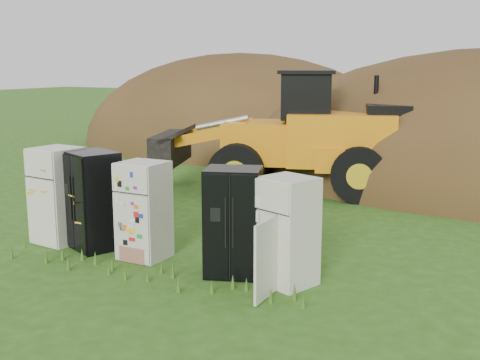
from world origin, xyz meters
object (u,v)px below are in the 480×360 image
at_px(fridge_leftmost, 58,195).
at_px(fridge_open_door, 288,231).
at_px(wheel_loader, 275,132).
at_px(fridge_sticker, 144,210).
at_px(fridge_black_side, 93,200).
at_px(fridge_black_right, 233,222).

relative_size(fridge_leftmost, fridge_open_door, 1.08).
height_order(fridge_leftmost, wheel_loader, wheel_loader).
bearing_deg(wheel_loader, fridge_sticker, -106.65).
distance_m(fridge_black_side, wheel_loader, 6.40).
height_order(fridge_sticker, wheel_loader, wheel_loader).
bearing_deg(fridge_black_side, wheel_loader, 104.35).
xyz_separation_m(fridge_leftmost, fridge_open_door, (4.85, -0.01, -0.07)).
distance_m(fridge_black_side, fridge_sticker, 1.21).
relative_size(fridge_open_door, wheel_loader, 0.25).
height_order(fridge_black_side, fridge_open_door, fridge_black_side).
distance_m(fridge_sticker, fridge_black_right, 1.82).
xyz_separation_m(fridge_black_side, fridge_sticker, (1.21, -0.04, -0.05)).
bearing_deg(fridge_open_door, fridge_sticker, -160.24).
relative_size(fridge_leftmost, fridge_sticker, 1.07).
bearing_deg(fridge_black_side, fridge_open_door, 21.62).
bearing_deg(fridge_black_right, fridge_black_side, 159.18).
distance_m(fridge_leftmost, fridge_black_side, 0.85).
height_order(fridge_black_side, fridge_sticker, fridge_black_side).
distance_m(fridge_leftmost, wheel_loader, 6.60).
xyz_separation_m(fridge_leftmost, fridge_sticker, (2.06, -0.01, -0.06)).
bearing_deg(fridge_leftmost, fridge_black_right, 4.69).
bearing_deg(fridge_sticker, fridge_black_side, 178.06).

